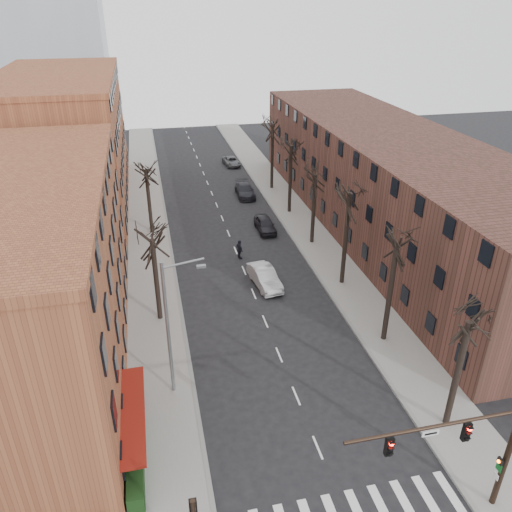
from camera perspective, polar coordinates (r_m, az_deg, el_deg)
sidewalk_left at (r=53.28m, az=-12.24°, el=3.16°), size 4.00×90.00×0.15m
sidewalk_right at (r=55.45m, az=4.49°, el=4.71°), size 4.00×90.00×0.15m
building_left_near at (r=33.80m, az=-25.82°, el=-2.76°), size 12.00×26.00×12.00m
building_left_far at (r=60.19m, az=-20.94°, el=11.82°), size 12.00×28.00×14.00m
building_right at (r=52.31m, az=14.81°, el=8.22°), size 12.00×50.00×10.00m
awning_left at (r=29.28m, az=-13.29°, el=-20.68°), size 1.20×7.00×0.15m
hedge at (r=28.13m, az=-13.63°, el=-21.31°), size 0.80×6.00×1.00m
tree_right_a at (r=31.66m, az=20.81°, el=-17.50°), size 5.20×5.20×10.00m
tree_right_b at (r=36.76m, az=14.33°, el=-9.26°), size 5.20×5.20×10.80m
tree_right_c at (r=42.75m, az=9.74°, el=-3.10°), size 5.20×5.20×11.60m
tree_right_d at (r=49.32m, az=6.37°, el=1.50°), size 5.20×5.20×10.00m
tree_right_e at (r=56.26m, az=3.81°, el=5.00°), size 5.20×5.20×10.80m
tree_right_f at (r=63.45m, az=1.79°, el=7.70°), size 5.20×5.20×11.60m
tree_left_a at (r=38.37m, az=-10.85°, el=-7.11°), size 5.20×5.20×9.50m
tree_left_b at (r=52.39m, az=-11.77°, el=2.69°), size 5.20×5.20×9.50m
signal_mast_arm at (r=24.90m, az=24.40°, el=-18.96°), size 8.14×0.30×7.20m
streetlight at (r=28.93m, az=-9.75°, el=-7.65°), size 2.45×0.22×9.03m
silver_sedan at (r=41.48m, az=0.99°, el=-2.44°), size 2.23×4.87×1.55m
parked_car_near at (r=51.31m, az=1.05°, el=3.64°), size 1.75×4.29×1.46m
parked_car_mid at (r=60.75m, az=-1.28°, el=7.51°), size 2.15×5.00×1.43m
parked_car_far at (r=72.67m, az=-2.83°, el=10.76°), size 2.31×4.34×1.16m
pedestrian_b at (r=27.51m, az=-13.93°, el=-21.65°), size 1.01×0.89×1.74m
pedestrian_crossing at (r=45.65m, az=-1.90°, el=0.75°), size 0.78×1.18×1.87m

